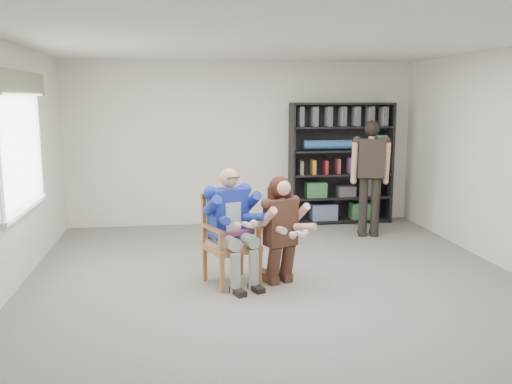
{
  "coord_description": "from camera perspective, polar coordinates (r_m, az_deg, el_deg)",
  "views": [
    {
      "loc": [
        -1.15,
        -5.79,
        2.17
      ],
      "look_at": [
        -0.2,
        0.6,
        1.05
      ],
      "focal_mm": 38.0,
      "sensor_mm": 36.0,
      "label": 1
    }
  ],
  "objects": [
    {
      "name": "floor",
      "position": [
        6.29,
        2.65,
        -10.35
      ],
      "size": [
        6.0,
        7.0,
        0.01
      ],
      "primitive_type": "cube",
      "color": "#65625E",
      "rests_on": "ground"
    },
    {
      "name": "standing_man",
      "position": [
        8.68,
        11.93,
        1.29
      ],
      "size": [
        0.61,
        0.42,
        1.83
      ],
      "primitive_type": null,
      "rotation": [
        0.0,
        0.0,
        -0.2
      ],
      "color": "black",
      "rests_on": "floor"
    },
    {
      "name": "seated_man",
      "position": [
        6.35,
        -2.6,
        -3.62
      ],
      "size": [
        0.86,
        0.99,
        1.39
      ],
      "primitive_type": null,
      "rotation": [
        0.0,
        0.0,
        0.37
      ],
      "color": "#192095",
      "rests_on": "floor"
    },
    {
      "name": "room_shell",
      "position": [
        5.96,
        2.75,
        2.39
      ],
      "size": [
        6.0,
        7.0,
        2.8
      ],
      "primitive_type": null,
      "color": "silver",
      "rests_on": "ground"
    },
    {
      "name": "armchair",
      "position": [
        6.39,
        -2.59,
        -5.02
      ],
      "size": [
        0.79,
        0.78,
        1.07
      ],
      "primitive_type": null,
      "rotation": [
        0.0,
        0.0,
        0.37
      ],
      "color": "olive",
      "rests_on": "floor"
    },
    {
      "name": "window_left",
      "position": [
        7.05,
        -23.3,
        4.64
      ],
      "size": [
        0.16,
        2.0,
        1.75
      ],
      "primitive_type": null,
      "color": "white",
      "rests_on": "room_shell"
    },
    {
      "name": "bookshelf",
      "position": [
        9.58,
        8.93,
        2.99
      ],
      "size": [
        1.8,
        0.38,
        2.1
      ],
      "primitive_type": null,
      "color": "black",
      "rests_on": "floor"
    },
    {
      "name": "kneeling_woman",
      "position": [
        6.33,
        2.75,
        -4.21
      ],
      "size": [
        0.81,
        0.99,
        1.27
      ],
      "primitive_type": null,
      "rotation": [
        0.0,
        0.0,
        0.37
      ],
      "color": "#3D271D",
      "rests_on": "floor"
    }
  ]
}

